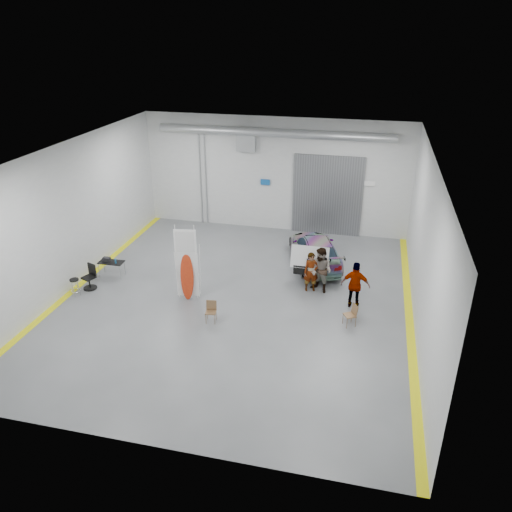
% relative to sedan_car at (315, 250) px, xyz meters
% --- Properties ---
extents(ground, '(16.00, 16.00, 0.00)m').
position_rel_sedan_car_xyz_m(ground, '(-2.72, -4.15, -0.68)').
color(ground, '#5B5E62').
rests_on(ground, ground).
extents(room_shell, '(14.02, 16.18, 6.01)m').
position_rel_sedan_car_xyz_m(room_shell, '(-2.48, -1.93, 3.40)').
color(room_shell, '#BCBEC1').
rests_on(room_shell, ground).
extents(sedan_car, '(3.29, 5.07, 1.36)m').
position_rel_sedan_car_xyz_m(sedan_car, '(0.00, 0.00, 0.00)').
color(sedan_car, white).
rests_on(sedan_car, ground).
extents(person_a, '(0.72, 0.58, 1.71)m').
position_rel_sedan_car_xyz_m(person_a, '(0.15, -2.65, 0.17)').
color(person_a, '#9C7255').
rests_on(person_a, ground).
extents(person_b, '(1.19, 1.10, 1.96)m').
position_rel_sedan_car_xyz_m(person_b, '(0.56, -2.65, 0.30)').
color(person_b, slate).
rests_on(person_b, ground).
extents(person_c, '(1.15, 0.54, 1.93)m').
position_rel_sedan_car_xyz_m(person_c, '(2.00, -3.60, 0.28)').
color(person_c, '#A75237').
rests_on(person_c, ground).
extents(surfboard_display, '(0.90, 0.34, 3.20)m').
position_rel_sedan_car_xyz_m(surfboard_display, '(-4.65, -4.48, 0.61)').
color(surfboard_display, white).
rests_on(surfboard_display, ground).
extents(folding_chair_near, '(0.44, 0.46, 0.82)m').
position_rel_sedan_car_xyz_m(folding_chair_near, '(-3.15, -5.94, -0.43)').
color(folding_chair_near, brown).
rests_on(folding_chair_near, ground).
extents(folding_chair_far, '(0.54, 0.65, 0.85)m').
position_rel_sedan_car_xyz_m(folding_chair_far, '(1.92, -5.00, -0.42)').
color(folding_chair_far, brown).
rests_on(folding_chair_far, ground).
extents(shop_stool, '(0.39, 0.39, 0.76)m').
position_rel_sedan_car_xyz_m(shop_stool, '(-9.19, -5.33, -0.31)').
color(shop_stool, black).
rests_on(shop_stool, ground).
extents(work_table, '(1.11, 0.58, 0.89)m').
position_rel_sedan_car_xyz_m(work_table, '(-8.65, -3.36, 0.01)').
color(work_table, '#919499').
rests_on(work_table, ground).
extents(office_chair, '(0.60, 0.63, 1.06)m').
position_rel_sedan_car_xyz_m(office_chair, '(-8.95, -4.60, -0.21)').
color(office_chair, black).
rests_on(office_chair, ground).
extents(trunk_lid, '(1.59, 0.97, 0.04)m').
position_rel_sedan_car_xyz_m(trunk_lid, '(0.00, -2.10, 0.70)').
color(trunk_lid, silver).
rests_on(trunk_lid, sedan_car).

